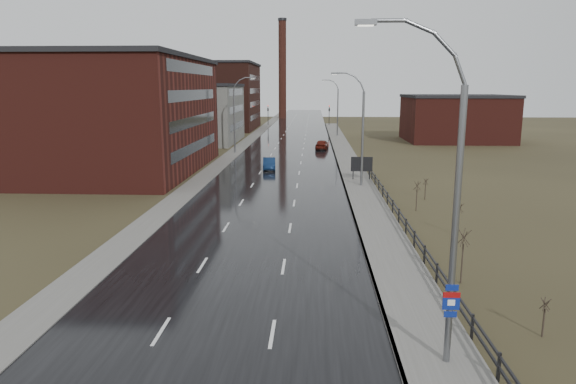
# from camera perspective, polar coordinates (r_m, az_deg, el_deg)

# --- Properties ---
(road) EXTENTS (14.00, 300.00, 0.06)m
(road) POSITION_cam_1_polar(r_m,az_deg,el_deg) (76.02, -0.15, 4.13)
(road) COLOR black
(road) RESTS_ON ground
(sidewalk_right) EXTENTS (3.20, 180.00, 0.18)m
(sidewalk_right) POSITION_cam_1_polar(r_m,az_deg,el_deg) (51.44, 8.01, 0.46)
(sidewalk_right) COLOR #595651
(sidewalk_right) RESTS_ON ground
(curb_right) EXTENTS (0.16, 180.00, 0.18)m
(curb_right) POSITION_cam_1_polar(r_m,az_deg,el_deg) (51.32, 6.32, 0.48)
(curb_right) COLOR slate
(curb_right) RESTS_ON ground
(sidewalk_left) EXTENTS (2.40, 260.00, 0.12)m
(sidewalk_left) POSITION_cam_1_polar(r_m,az_deg,el_deg) (76.87, -6.28, 4.16)
(sidewalk_left) COLOR #595651
(sidewalk_left) RESTS_ON ground
(warehouse_near) EXTENTS (22.44, 28.56, 13.50)m
(warehouse_near) POSITION_cam_1_polar(r_m,az_deg,el_deg) (65.28, -19.81, 8.15)
(warehouse_near) COLOR #471914
(warehouse_near) RESTS_ON ground
(warehouse_mid) EXTENTS (16.32, 20.40, 10.50)m
(warehouse_mid) POSITION_cam_1_polar(r_m,az_deg,el_deg) (95.91, -10.50, 8.63)
(warehouse_mid) COLOR slate
(warehouse_mid) RESTS_ON ground
(warehouse_far) EXTENTS (26.52, 24.48, 15.50)m
(warehouse_far) POSITION_cam_1_polar(r_m,az_deg,el_deg) (126.18, -9.65, 10.47)
(warehouse_far) COLOR #331611
(warehouse_far) RESTS_ON ground
(building_right) EXTENTS (18.36, 16.32, 8.50)m
(building_right) POSITION_cam_1_polar(r_m,az_deg,el_deg) (100.95, 18.15, 7.82)
(building_right) COLOR #471914
(building_right) RESTS_ON ground
(smokestack) EXTENTS (2.70, 2.70, 30.70)m
(smokestack) POSITION_cam_1_polar(r_m,az_deg,el_deg) (165.66, -0.63, 13.54)
(smokestack) COLOR #331611
(smokestack) RESTS_ON ground
(streetlight_main) EXTENTS (3.91, 0.29, 12.11)m
(streetlight_main) POSITION_cam_1_polar(r_m,az_deg,el_deg) (18.28, 17.27, -1.18)
(streetlight_main) COLOR slate
(streetlight_main) RESTS_ON ground
(streetlight_right_mid) EXTENTS (3.36, 0.28, 11.35)m
(streetlight_right_mid) POSITION_cam_1_polar(r_m,az_deg,el_deg) (51.64, 7.98, 6.95)
(streetlight_right_mid) COLOR slate
(streetlight_right_mid) RESTS_ON ground
(streetlight_left) EXTENTS (3.36, 0.28, 11.35)m
(streetlight_left) POSITION_cam_1_polar(r_m,az_deg,el_deg) (78.24, -5.78, 8.55)
(streetlight_left) COLOR slate
(streetlight_left) RESTS_ON ground
(streetlight_right_far) EXTENTS (3.36, 0.28, 11.35)m
(streetlight_right_far) POSITION_cam_1_polar(r_m,az_deg,el_deg) (105.45, 5.39, 9.34)
(streetlight_right_far) COLOR slate
(streetlight_right_far) RESTS_ON ground
(guardrail) EXTENTS (0.10, 53.05, 1.10)m
(guardrail) POSITION_cam_1_polar(r_m,az_deg,el_deg) (35.41, 13.17, -3.80)
(guardrail) COLOR black
(guardrail) RESTS_ON ground
(shrub_b) EXTENTS (0.40, 0.42, 1.65)m
(shrub_b) POSITION_cam_1_polar(r_m,az_deg,el_deg) (23.60, 26.57, -12.27)
(shrub_b) COLOR #382D23
(shrub_b) RESTS_ON ground
(shrub_c) EXTENTS (0.68, 0.72, 2.89)m
(shrub_c) POSITION_cam_1_polar(r_m,az_deg,el_deg) (27.80, 18.83, -6.63)
(shrub_c) COLOR #382D23
(shrub_c) RESTS_ON ground
(shrub_d) EXTENTS (0.54, 0.57, 2.26)m
(shrub_d) POSITION_cam_1_polar(r_m,az_deg,el_deg) (36.67, 18.46, -2.78)
(shrub_d) COLOR #382D23
(shrub_d) RESTS_ON ground
(shrub_e) EXTENTS (0.58, 0.61, 2.44)m
(shrub_e) POSITION_cam_1_polar(r_m,az_deg,el_deg) (42.92, 14.11, -0.36)
(shrub_e) COLOR #382D23
(shrub_e) RESTS_ON ground
(shrub_f) EXTENTS (0.46, 0.49, 1.94)m
(shrub_f) POSITION_cam_1_polar(r_m,az_deg,el_deg) (47.49, 15.02, 0.40)
(shrub_f) COLOR #382D23
(shrub_f) RESTS_ON ground
(billboard) EXTENTS (2.30, 0.17, 2.62)m
(billboard) POSITION_cam_1_polar(r_m,az_deg,el_deg) (55.45, 8.18, 3.01)
(billboard) COLOR black
(billboard) RESTS_ON ground
(traffic_light_left) EXTENTS (0.58, 2.73, 5.30)m
(traffic_light_left) POSITION_cam_1_polar(r_m,az_deg,el_deg) (135.89, -2.24, 9.36)
(traffic_light_left) COLOR black
(traffic_light_left) RESTS_ON ground
(traffic_light_right) EXTENTS (0.58, 2.73, 5.30)m
(traffic_light_right) POSITION_cam_1_polar(r_m,az_deg,el_deg) (135.43, 4.61, 9.32)
(traffic_light_right) COLOR black
(traffic_light_right) RESTS_ON ground
(car_near) EXTENTS (1.83, 4.37, 1.41)m
(car_near) POSITION_cam_1_polar(r_m,az_deg,el_deg) (62.64, -2.10, 3.13)
(car_near) COLOR #0E2146
(car_near) RESTS_ON ground
(car_far) EXTENTS (2.43, 4.81, 1.57)m
(car_far) POSITION_cam_1_polar(r_m,az_deg,el_deg) (83.12, 3.80, 5.27)
(car_far) COLOR #55160E
(car_far) RESTS_ON ground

